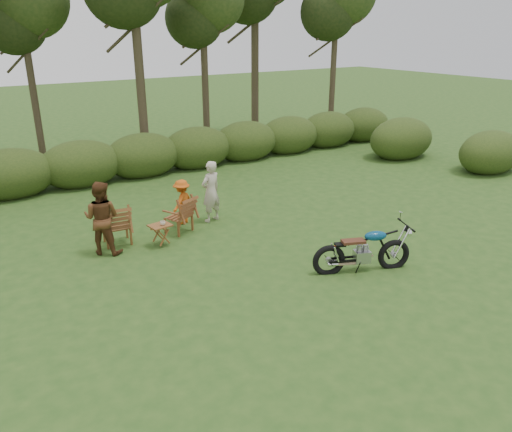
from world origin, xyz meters
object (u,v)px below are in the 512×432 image
motorcycle (361,270)px  side_table (161,235)px  lawn_chair_left (118,243)px  cup (163,223)px  child (183,223)px  adult_a (212,221)px  lawn_chair_right (179,232)px  adult_b (106,252)px

motorcycle → side_table: size_ratio=3.89×
lawn_chair_left → cup: (0.83, -0.69, 0.54)m
lawn_chair_left → child: (1.78, 0.32, 0.00)m
adult_a → lawn_chair_right: bearing=-3.4°
lawn_chair_right → lawn_chair_left: lawn_chair_left is taller
adult_b → child: 2.26m
adult_a → adult_b: adult_b is taller
motorcycle → lawn_chair_left: size_ratio=2.02×
lawn_chair_right → side_table: 0.88m
lawn_chair_left → side_table: (0.78, -0.64, 0.25)m
side_table → lawn_chair_left: bearing=140.7°
lawn_chair_left → child: size_ratio=0.85×
motorcycle → adult_b: bearing=160.0°
motorcycle → side_table: bearing=152.9°
side_table → child: 1.41m
cup → child: (0.95, 1.01, -0.54)m
lawn_chair_left → child: child is taller
lawn_chair_left → motorcycle: bearing=139.7°
cup → child: 1.49m
lawn_chair_right → cup: size_ratio=7.69×
side_table → cup: size_ratio=4.19×
side_table → child: child is taller
lawn_chair_right → cup: (-0.63, -0.56, 0.54)m
lawn_chair_right → adult_a: (1.00, 0.21, 0.00)m
child → adult_a: bearing=126.8°
lawn_chair_left → adult_b: size_ratio=0.59×
side_table → cup: 0.30m
adult_b → motorcycle: bearing=178.6°
lawn_chair_left → side_table: size_ratio=1.93×
child → side_table: bearing=10.3°
motorcycle → adult_b: 5.48m
lawn_chair_left → lawn_chair_right: bearing=-178.0°
lawn_chair_right → cup: bearing=18.1°
lawn_chair_left → adult_b: (-0.39, -0.32, 0.00)m
lawn_chair_right → child: (0.32, 0.45, 0.00)m
adult_a → adult_b: 2.88m
motorcycle → adult_b: size_ratio=1.20×
motorcycle → adult_a: (-1.21, 4.08, 0.00)m
motorcycle → cup: bearing=152.8°
lawn_chair_right → lawn_chair_left: bearing=-28.7°
side_table → adult_a: bearing=23.4°
cup → adult_b: bearing=163.3°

